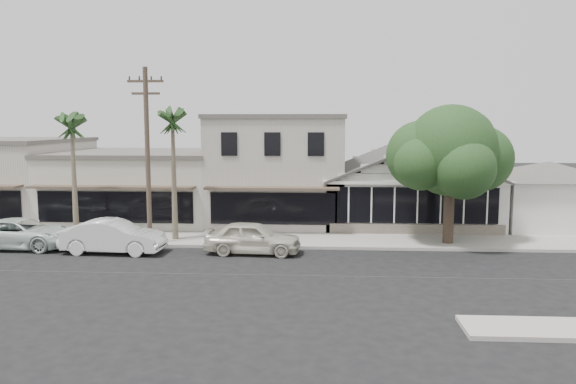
# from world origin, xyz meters

# --- Properties ---
(ground) EXTENTS (140.00, 140.00, 0.00)m
(ground) POSITION_xyz_m (0.00, 0.00, 0.00)
(ground) COLOR black
(ground) RESTS_ON ground
(sidewalk_north) EXTENTS (90.00, 3.50, 0.15)m
(sidewalk_north) POSITION_xyz_m (-8.00, 6.75, 0.07)
(sidewalk_north) COLOR #9E9991
(sidewalk_north) RESTS_ON ground
(corner_shop) EXTENTS (10.40, 8.60, 5.10)m
(corner_shop) POSITION_xyz_m (5.00, 12.47, 2.62)
(corner_shop) COLOR silver
(corner_shop) RESTS_ON ground
(side_cottage) EXTENTS (6.00, 6.00, 3.00)m
(side_cottage) POSITION_xyz_m (13.20, 11.50, 1.50)
(side_cottage) COLOR silver
(side_cottage) RESTS_ON ground
(row_building_near) EXTENTS (8.00, 10.00, 6.50)m
(row_building_near) POSITION_xyz_m (-3.00, 13.50, 3.25)
(row_building_near) COLOR beige
(row_building_near) RESTS_ON ground
(row_building_midnear) EXTENTS (10.00, 10.00, 4.20)m
(row_building_midnear) POSITION_xyz_m (-12.00, 13.50, 2.10)
(row_building_midnear) COLOR silver
(row_building_midnear) RESTS_ON ground
(utility_pole) EXTENTS (1.80, 0.24, 9.00)m
(utility_pole) POSITION_xyz_m (-9.00, 5.20, 4.79)
(utility_pole) COLOR brown
(utility_pole) RESTS_ON ground
(car_0) EXTENTS (4.70, 2.12, 1.57)m
(car_0) POSITION_xyz_m (-3.56, 3.84, 0.78)
(car_0) COLOR beige
(car_0) RESTS_ON ground
(car_1) EXTENTS (4.99, 1.95, 1.62)m
(car_1) POSITION_xyz_m (-10.29, 3.58, 0.81)
(car_1) COLOR silver
(car_1) RESTS_ON ground
(car_2) EXTENTS (5.43, 2.59, 1.49)m
(car_2) POSITION_xyz_m (-15.29, 4.34, 0.75)
(car_2) COLOR silver
(car_2) RESTS_ON ground
(shade_tree) EXTENTS (6.48, 5.86, 7.19)m
(shade_tree) POSITION_xyz_m (6.15, 6.41, 4.73)
(shade_tree) COLOR #413227
(shade_tree) RESTS_ON ground
(palm_east) EXTENTS (2.41, 2.41, 7.33)m
(palm_east) POSITION_xyz_m (-8.00, 6.37, 6.30)
(palm_east) COLOR #726651
(palm_east) RESTS_ON ground
(palm_mid) EXTENTS (2.72, 2.72, 7.08)m
(palm_mid) POSITION_xyz_m (-13.29, 6.21, 6.07)
(palm_mid) COLOR #726651
(palm_mid) RESTS_ON ground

